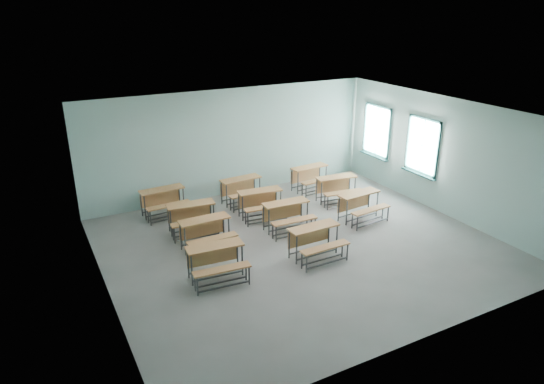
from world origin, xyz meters
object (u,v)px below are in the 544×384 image
at_px(desk_unit_r1c2, 361,203).
at_px(desk_unit_r0c1, 316,238).
at_px(desk_unit_r2c1, 261,200).
at_px(desk_unit_r3c0, 164,198).
at_px(desk_unit_r0c0, 217,258).
at_px(desk_unit_r3c2, 311,175).
at_px(desk_unit_r1c1, 288,212).
at_px(desk_unit_r2c0, 192,214).
at_px(desk_unit_r1c0, 206,230).
at_px(desk_unit_r3c1, 243,187).
at_px(desk_unit_r2c2, 338,186).

bearing_deg(desk_unit_r1c2, desk_unit_r0c1, -156.98).
distance_m(desk_unit_r2c1, desk_unit_r3c0, 2.67).
bearing_deg(desk_unit_r0c0, desk_unit_r2c1, 51.96).
height_order(desk_unit_r1c2, desk_unit_r3c2, same).
relative_size(desk_unit_r1c1, desk_unit_r3c2, 0.97).
relative_size(desk_unit_r1c2, desk_unit_r3c2, 1.00).
distance_m(desk_unit_r2c0, desk_unit_r3c2, 4.43).
bearing_deg(desk_unit_r3c0, desk_unit_r1c1, -47.20).
bearing_deg(desk_unit_r3c2, desk_unit_r1c0, -158.51).
relative_size(desk_unit_r1c2, desk_unit_r2c0, 0.99).
bearing_deg(desk_unit_r2c0, desk_unit_r0c0, -90.51).
distance_m(desk_unit_r1c0, desk_unit_r3c2, 4.80).
bearing_deg(desk_unit_r2c0, desk_unit_r3c1, 37.35).
height_order(desk_unit_r1c0, desk_unit_r2c1, same).
bearing_deg(desk_unit_r0c1, desk_unit_r2c1, 90.62).
bearing_deg(desk_unit_r1c0, desk_unit_r3c2, 26.22).
distance_m(desk_unit_r0c0, desk_unit_r3c2, 5.79).
bearing_deg(desk_unit_r3c2, desk_unit_r3c1, 174.31).
distance_m(desk_unit_r1c0, desk_unit_r1c1, 2.19).
bearing_deg(desk_unit_r2c1, desk_unit_r2c0, -173.33).
distance_m(desk_unit_r1c1, desk_unit_r3c2, 3.02).
xyz_separation_m(desk_unit_r0c0, desk_unit_r3c0, (-0.03, 3.78, 0.00)).
bearing_deg(desk_unit_r0c0, desk_unit_r1c2, 17.53).
distance_m(desk_unit_r1c2, desk_unit_r3c0, 5.35).
height_order(desk_unit_r1c1, desk_unit_r2c1, same).
bearing_deg(desk_unit_r1c1, desk_unit_r2c1, 104.16).
bearing_deg(desk_unit_r3c2, desk_unit_r2c0, -170.50).
height_order(desk_unit_r0c1, desk_unit_r2c2, same).
xyz_separation_m(desk_unit_r1c0, desk_unit_r1c2, (4.26, -0.36, 0.00)).
distance_m(desk_unit_r0c1, desk_unit_r3c0, 4.62).
relative_size(desk_unit_r0c1, desk_unit_r3c1, 0.97).
bearing_deg(desk_unit_r2c0, desk_unit_r1c2, -11.59).
distance_m(desk_unit_r1c1, desk_unit_r2c1, 1.08).
bearing_deg(desk_unit_r0c0, desk_unit_r0c1, 0.54).
height_order(desk_unit_r1c1, desk_unit_r1c2, same).
xyz_separation_m(desk_unit_r2c1, desk_unit_r2c2, (2.47, -0.06, 0.00)).
xyz_separation_m(desk_unit_r0c0, desk_unit_r1c1, (2.49, 1.37, 0.00)).
relative_size(desk_unit_r0c0, desk_unit_r2c0, 0.99).
height_order(desk_unit_r1c1, desk_unit_r2c2, same).
bearing_deg(desk_unit_r3c1, desk_unit_r2c0, -153.48).
distance_m(desk_unit_r1c2, desk_unit_r2c2, 1.37).
relative_size(desk_unit_r1c0, desk_unit_r2c2, 0.94).
height_order(desk_unit_r2c1, desk_unit_r3c0, same).
bearing_deg(desk_unit_r3c1, desk_unit_r3c2, -4.50).
bearing_deg(desk_unit_r2c1, desk_unit_r3c1, 97.73).
bearing_deg(desk_unit_r3c1, desk_unit_r1c0, -135.84).
distance_m(desk_unit_r1c0, desk_unit_r2c1, 2.24).
bearing_deg(desk_unit_r2c0, desk_unit_r2c2, 6.07).
bearing_deg(desk_unit_r1c2, desk_unit_r3c0, 143.40).
distance_m(desk_unit_r1c0, desk_unit_r2c0, 1.03).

